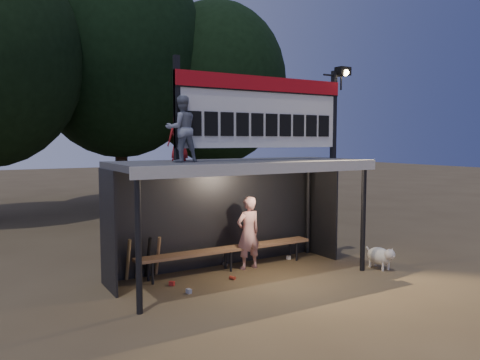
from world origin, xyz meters
The scene contains 12 objects.
ground centered at (0.00, 0.00, 0.00)m, with size 80.00×80.00×0.00m, color #4E3D27.
player centered at (0.43, 0.44, 0.77)m, with size 0.56×0.37×1.54m, color silver.
child_a centered at (-1.29, -0.06, 2.92)m, with size 0.58×0.45×1.19m, color gray.
child_b centered at (-1.12, 0.46, 2.77)m, with size 0.44×0.28×0.89m, color #A8191B.
dugout_shelter centered at (0.00, 0.24, 1.85)m, with size 5.10×2.08×2.32m.
scoreboard_assembly centered at (0.56, -0.01, 3.32)m, with size 4.10×0.27×1.99m.
bench centered at (0.00, 0.55, 0.43)m, with size 4.00×0.35×0.48m.
tree_mid centered at (1.00, 11.50, 6.17)m, with size 7.22×7.22×10.36m.
tree_right centered at (5.00, 10.50, 5.19)m, with size 6.08×6.08×8.72m.
dog centered at (2.82, -1.01, 0.28)m, with size 0.36×0.81×0.49m.
bats centered at (-1.75, 0.82, 0.43)m, with size 0.69×0.35×0.84m.
litter centered at (-0.26, 0.23, 0.04)m, with size 3.17×1.38×0.08m.
Camera 1 is at (-4.67, -7.84, 2.71)m, focal length 35.00 mm.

